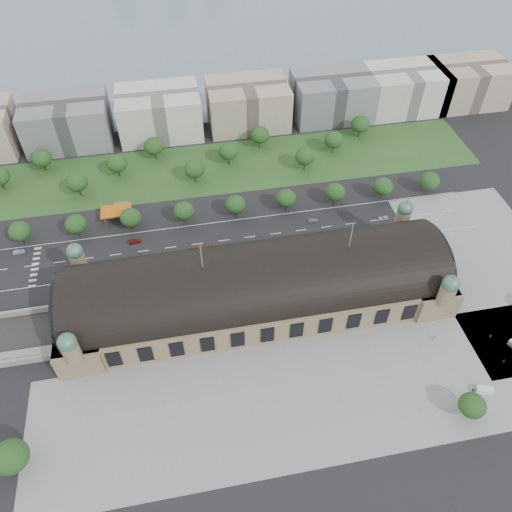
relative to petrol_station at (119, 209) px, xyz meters
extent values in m
plane|color=black|center=(53.91, -65.28, -2.95)|extent=(900.00, 900.00, 0.00)
cube|color=#857052|center=(53.91, -65.28, 3.05)|extent=(150.00, 40.00, 12.00)
cube|color=#857052|center=(-13.09, -65.28, 3.05)|extent=(16.00, 43.00, 12.00)
cube|color=#857052|center=(120.91, -65.28, 3.05)|extent=(16.00, 43.00, 12.00)
cylinder|color=black|center=(53.91, -65.28, 9.05)|extent=(144.00, 37.60, 37.60)
cylinder|color=black|center=(-19.09, -65.28, 11.05)|extent=(1.20, 32.00, 32.00)
cylinder|color=black|center=(126.91, -65.28, 11.05)|extent=(1.20, 32.00, 32.00)
cylinder|color=#857052|center=(-13.09, -44.28, 13.05)|extent=(6.00, 6.00, 8.00)
sphere|color=#497562|center=(-13.09, -44.28, 18.55)|extent=(6.40, 6.40, 6.40)
cone|color=#497562|center=(-13.09, -44.28, 22.55)|extent=(1.00, 1.00, 2.50)
cylinder|color=#857052|center=(120.91, -44.28, 13.05)|extent=(6.00, 6.00, 8.00)
sphere|color=#497562|center=(120.91, -44.28, 18.55)|extent=(6.40, 6.40, 6.40)
cone|color=#497562|center=(120.91, -44.28, 22.55)|extent=(1.00, 1.00, 2.50)
cylinder|color=#857052|center=(-13.09, -86.28, 13.05)|extent=(6.00, 6.00, 8.00)
sphere|color=#497562|center=(-13.09, -86.28, 18.55)|extent=(6.40, 6.40, 6.40)
cone|color=#497562|center=(-13.09, -86.28, 22.55)|extent=(1.00, 1.00, 2.50)
cylinder|color=#857052|center=(120.91, -86.28, 13.05)|extent=(6.00, 6.00, 8.00)
sphere|color=#497562|center=(120.91, -86.28, 18.55)|extent=(6.40, 6.40, 6.40)
cone|color=#497562|center=(120.91, -86.28, 22.55)|extent=(1.00, 1.00, 2.50)
cylinder|color=#59595B|center=(33.91, -65.28, 28.55)|extent=(0.50, 0.50, 12.00)
cylinder|color=#59595B|center=(88.91, -65.28, 28.55)|extent=(0.50, 0.50, 12.00)
cube|color=gray|center=(63.91, -109.28, -2.95)|extent=(190.00, 48.00, 0.12)
cube|color=gray|center=(156.91, -65.28, -2.95)|extent=(56.00, 100.00, 0.12)
cube|color=black|center=(33.91, -27.28, -2.95)|extent=(260.00, 26.00, 0.10)
cube|color=#2A5120|center=(38.91, 27.72, -2.95)|extent=(300.00, 45.00, 0.10)
cube|color=#C95F0B|center=(-1.09, -3.28, 1.75)|extent=(14.00, 9.00, 0.70)
cube|color=#59595B|center=(0.91, 2.72, -1.35)|extent=(7.00, 5.00, 3.20)
cylinder|color=#59595B|center=(-6.59, -0.08, -0.75)|extent=(0.50, 0.50, 4.40)
cylinder|color=#59595B|center=(4.41, -0.08, -0.75)|extent=(0.50, 0.50, 4.40)
cylinder|color=#59595B|center=(-6.59, -6.48, -0.75)|extent=(0.50, 0.50, 4.40)
cylinder|color=#59595B|center=(4.41, -6.48, -0.75)|extent=(0.50, 0.50, 4.40)
cube|color=slate|center=(53.91, 232.72, -2.95)|extent=(700.00, 320.00, 0.08)
cube|color=gray|center=(-26.09, 67.72, 9.05)|extent=(45.00, 32.00, 24.00)
cube|color=silver|center=(23.91, 67.72, 9.05)|extent=(45.00, 32.00, 24.00)
cube|color=#B6A28F|center=(73.91, 67.72, 9.05)|extent=(45.00, 32.00, 24.00)
cube|color=gray|center=(123.91, 67.72, 9.05)|extent=(45.00, 32.00, 24.00)
cube|color=silver|center=(168.91, 67.72, 9.05)|extent=(45.00, 32.00, 24.00)
cube|color=#B6A28F|center=(208.91, 67.72, 9.05)|extent=(45.00, 32.00, 24.00)
cylinder|color=#2D2116|center=(-42.09, -12.28, -0.79)|extent=(0.70, 0.70, 4.32)
ellipsoid|color=#1F4217|center=(-42.09, -12.28, 4.49)|extent=(9.60, 9.60, 8.16)
cylinder|color=#2D2116|center=(-18.09, -12.28, -0.79)|extent=(0.70, 0.70, 4.32)
ellipsoid|color=#1F4217|center=(-18.09, -12.28, 4.49)|extent=(9.60, 9.60, 8.16)
cylinder|color=#2D2116|center=(5.91, -12.28, -0.79)|extent=(0.70, 0.70, 4.32)
ellipsoid|color=#1F4217|center=(5.91, -12.28, 4.49)|extent=(9.60, 9.60, 8.16)
cylinder|color=#2D2116|center=(29.91, -12.28, -0.79)|extent=(0.70, 0.70, 4.32)
ellipsoid|color=#1F4217|center=(29.91, -12.28, 4.49)|extent=(9.60, 9.60, 8.16)
cylinder|color=#2D2116|center=(53.91, -12.28, -0.79)|extent=(0.70, 0.70, 4.32)
ellipsoid|color=#1F4217|center=(53.91, -12.28, 4.49)|extent=(9.60, 9.60, 8.16)
cylinder|color=#2D2116|center=(77.91, -12.28, -0.79)|extent=(0.70, 0.70, 4.32)
ellipsoid|color=#1F4217|center=(77.91, -12.28, 4.49)|extent=(9.60, 9.60, 8.16)
cylinder|color=#2D2116|center=(101.91, -12.28, -0.79)|extent=(0.70, 0.70, 4.32)
ellipsoid|color=#1F4217|center=(101.91, -12.28, 4.49)|extent=(9.60, 9.60, 8.16)
cylinder|color=#2D2116|center=(125.91, -12.28, -0.79)|extent=(0.70, 0.70, 4.32)
ellipsoid|color=#1F4217|center=(125.91, -12.28, 4.49)|extent=(9.60, 9.60, 8.16)
cylinder|color=#2D2116|center=(149.91, -12.28, -0.79)|extent=(0.70, 0.70, 4.32)
ellipsoid|color=#1F4217|center=(149.91, -12.28, 4.49)|extent=(9.60, 9.60, 8.16)
cylinder|color=#2D2116|center=(-57.09, 29.72, -0.61)|extent=(0.70, 0.70, 4.68)
cylinder|color=#2D2116|center=(-38.09, 41.72, -0.61)|extent=(0.70, 0.70, 4.68)
ellipsoid|color=#1F4217|center=(-38.09, 41.72, 5.11)|extent=(10.40, 10.40, 8.84)
cylinder|color=#2D2116|center=(-19.09, 17.72, -0.61)|extent=(0.70, 0.70, 4.68)
ellipsoid|color=#1F4217|center=(-19.09, 17.72, 5.11)|extent=(10.40, 10.40, 8.84)
cylinder|color=#2D2116|center=(-0.09, 29.72, -0.61)|extent=(0.70, 0.70, 4.68)
ellipsoid|color=#1F4217|center=(-0.09, 29.72, 5.11)|extent=(10.40, 10.40, 8.84)
cylinder|color=#2D2116|center=(18.91, 41.72, -0.61)|extent=(0.70, 0.70, 4.68)
ellipsoid|color=#1F4217|center=(18.91, 41.72, 5.11)|extent=(10.40, 10.40, 8.84)
cylinder|color=#2D2116|center=(37.91, 17.72, -0.61)|extent=(0.70, 0.70, 4.68)
ellipsoid|color=#1F4217|center=(37.91, 17.72, 5.11)|extent=(10.40, 10.40, 8.84)
cylinder|color=#2D2116|center=(56.91, 29.72, -0.61)|extent=(0.70, 0.70, 4.68)
ellipsoid|color=#1F4217|center=(56.91, 29.72, 5.11)|extent=(10.40, 10.40, 8.84)
cylinder|color=#2D2116|center=(75.91, 41.72, -0.61)|extent=(0.70, 0.70, 4.68)
ellipsoid|color=#1F4217|center=(75.91, 41.72, 5.11)|extent=(10.40, 10.40, 8.84)
cylinder|color=#2D2116|center=(94.91, 17.72, -0.61)|extent=(0.70, 0.70, 4.68)
ellipsoid|color=#1F4217|center=(94.91, 17.72, 5.11)|extent=(10.40, 10.40, 8.84)
cylinder|color=#2D2116|center=(113.91, 29.72, -0.61)|extent=(0.70, 0.70, 4.68)
ellipsoid|color=#1F4217|center=(113.91, 29.72, 5.11)|extent=(10.40, 10.40, 8.84)
cylinder|color=#2D2116|center=(132.91, 41.72, -0.61)|extent=(0.70, 0.70, 4.68)
ellipsoid|color=#1F4217|center=(132.91, 41.72, 5.11)|extent=(10.40, 10.40, 8.84)
cylinder|color=#2D2116|center=(-31.09, -115.28, -0.61)|extent=(0.70, 0.70, 4.68)
ellipsoid|color=#1F4217|center=(-31.09, -115.28, 5.11)|extent=(11.00, 11.00, 9.35)
cylinder|color=#2D2116|center=(113.91, -125.28, -0.97)|extent=(0.70, 0.70, 3.96)
ellipsoid|color=#1F4217|center=(113.91, -125.28, 3.87)|extent=(9.00, 9.00, 7.65)
imported|color=#9A9EA2|center=(-43.89, -18.25, -2.16)|extent=(4.95, 2.30, 1.57)
imported|color=black|center=(-8.56, -33.21, -2.31)|extent=(4.78, 2.56, 1.28)
imported|color=maroon|center=(6.40, -21.04, -2.12)|extent=(5.93, 3.03, 1.65)
imported|color=#171741|center=(74.46, -33.58, -2.13)|extent=(4.95, 2.29, 1.64)
imported|color=slate|center=(88.77, -22.71, -2.20)|extent=(4.69, 1.97, 1.51)
imported|color=silver|center=(121.65, -27.08, -2.27)|extent=(5.03, 2.56, 1.36)
imported|color=black|center=(1.55, -40.28, -2.29)|extent=(4.21, 2.91, 1.31)
imported|color=#9A2F13|center=(-19.54, -40.28, -2.21)|extent=(5.80, 4.98, 1.48)
imported|color=#1A2949|center=(8.11, -40.28, -2.13)|extent=(6.06, 4.59, 1.63)
imported|color=slate|center=(-10.27, -40.74, -2.16)|extent=(4.95, 4.01, 1.58)
imported|color=silver|center=(7.04, -40.28, -2.30)|extent=(4.17, 2.73, 1.30)
imported|color=gray|center=(23.79, -44.28, -2.14)|extent=(6.26, 5.55, 1.61)
imported|color=black|center=(35.91, -40.28, -2.31)|extent=(4.65, 3.96, 1.28)
imported|color=#B0451C|center=(35.09, -33.67, -1.37)|extent=(11.36, 2.87, 3.15)
imported|color=beige|center=(75.92, -38.28, -1.22)|extent=(12.54, 3.36, 3.47)
imported|color=beige|center=(87.66, -38.28, -1.25)|extent=(12.40, 4.05, 3.39)
cube|color=silver|center=(143.48, -102.68, -2.07)|extent=(2.14, 2.52, 1.75)
cube|color=white|center=(123.91, -118.42, -1.76)|extent=(5.93, 3.95, 2.39)
cube|color=white|center=(122.01, -117.73, -2.12)|extent=(2.07, 2.40, 1.65)
imported|color=gray|center=(116.26, -94.80, -2.07)|extent=(0.87, 0.50, 1.76)
imported|color=gray|center=(136.66, -108.96, -1.98)|extent=(0.71, 0.84, 1.95)
imported|color=gray|center=(137.62, -97.92, -2.05)|extent=(0.57, 0.91, 1.81)
imported|color=gray|center=(119.98, -117.74, -2.04)|extent=(1.13, 1.23, 1.81)
camera|label=1|loc=(30.28, -187.59, 155.03)|focal=35.00mm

